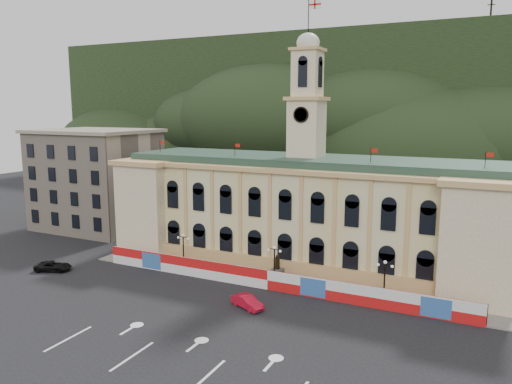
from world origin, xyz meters
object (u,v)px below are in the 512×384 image
at_px(red_sedan, 247,302).
at_px(lamp_center, 274,262).
at_px(statue, 277,273).
at_px(black_suv, 53,266).

bearing_deg(red_sedan, lamp_center, 26.54).
distance_m(statue, red_sedan, 9.34).
bearing_deg(statue, lamp_center, -90.00).
distance_m(lamp_center, black_suv, 31.32).
height_order(statue, lamp_center, lamp_center).
distance_m(statue, black_suv, 31.52).
relative_size(lamp_center, black_suv, 0.95).
xyz_separation_m(red_sedan, black_suv, (-30.35, -0.34, -0.04)).
bearing_deg(red_sedan, statue, 26.28).
bearing_deg(black_suv, lamp_center, -96.29).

